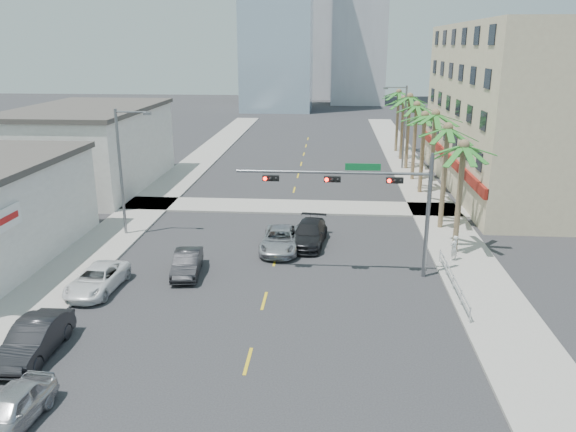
# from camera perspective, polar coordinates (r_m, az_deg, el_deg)

# --- Properties ---
(ground) EXTENTS (260.00, 260.00, 0.00)m
(ground) POSITION_cam_1_polar(r_m,az_deg,el_deg) (26.89, -3.46, -12.28)
(ground) COLOR #262628
(ground) RESTS_ON ground
(sidewalk_right) EXTENTS (4.00, 120.00, 0.15)m
(sidewalk_right) POSITION_cam_1_polar(r_m,az_deg,el_deg) (45.96, 15.04, -0.09)
(sidewalk_right) COLOR gray
(sidewalk_right) RESTS_ON ground
(sidewalk_left) EXTENTS (4.00, 120.00, 0.15)m
(sidewalk_left) POSITION_cam_1_polar(r_m,az_deg,el_deg) (47.70, -14.57, 0.57)
(sidewalk_left) COLOR gray
(sidewalk_left) RESTS_ON ground
(sidewalk_cross) EXTENTS (80.00, 4.00, 0.15)m
(sidewalk_cross) POSITION_cam_1_polar(r_m,az_deg,el_deg) (47.18, 0.14, 0.95)
(sidewalk_cross) COLOR gray
(sidewalk_cross) RESTS_ON ground
(building_right) EXTENTS (15.25, 28.00, 15.00)m
(building_right) POSITION_cam_1_polar(r_m,az_deg,el_deg) (56.65, 23.96, 9.88)
(building_right) COLOR #C2AF89
(building_right) RESTS_ON ground
(building_left_far) EXTENTS (11.00, 18.00, 7.20)m
(building_left_far) POSITION_cam_1_polar(r_m,az_deg,el_deg) (56.90, -19.48, 6.41)
(building_left_far) COLOR beige
(building_left_far) RESTS_ON ground
(tower_far_center) EXTENTS (16.00, 16.00, 42.00)m
(tower_far_center) POSITION_cam_1_polar(r_m,az_deg,el_deg) (148.55, 2.10, 20.07)
(tower_far_center) COLOR #ADADB2
(tower_far_center) RESTS_ON ground
(traffic_signal_mast) EXTENTS (11.12, 0.54, 7.20)m
(traffic_signal_mast) POSITION_cam_1_polar(r_m,az_deg,el_deg) (32.28, 8.55, 2.33)
(traffic_signal_mast) COLOR slate
(traffic_signal_mast) RESTS_ON ground
(palm_tree_0) EXTENTS (4.80, 4.80, 7.80)m
(palm_tree_0) POSITION_cam_1_polar(r_m,az_deg,el_deg) (36.66, 17.44, 6.73)
(palm_tree_0) COLOR brown
(palm_tree_0) RESTS_ON ground
(palm_tree_1) EXTENTS (4.80, 4.80, 8.16)m
(palm_tree_1) POSITION_cam_1_polar(r_m,az_deg,el_deg) (41.63, 15.95, 8.50)
(palm_tree_1) COLOR brown
(palm_tree_1) RESTS_ON ground
(palm_tree_2) EXTENTS (4.80, 4.80, 8.52)m
(palm_tree_2) POSITION_cam_1_polar(r_m,az_deg,el_deg) (46.65, 14.77, 9.88)
(palm_tree_2) COLOR brown
(palm_tree_2) RESTS_ON ground
(palm_tree_3) EXTENTS (4.80, 4.80, 7.80)m
(palm_tree_3) POSITION_cam_1_polar(r_m,az_deg,el_deg) (51.82, 13.73, 9.84)
(palm_tree_3) COLOR brown
(palm_tree_3) RESTS_ON ground
(palm_tree_4) EXTENTS (4.80, 4.80, 8.16)m
(palm_tree_4) POSITION_cam_1_polar(r_m,az_deg,el_deg) (56.89, 12.95, 10.85)
(palm_tree_4) COLOR brown
(palm_tree_4) RESTS_ON ground
(palm_tree_5) EXTENTS (4.80, 4.80, 8.52)m
(palm_tree_5) POSITION_cam_1_polar(r_m,az_deg,el_deg) (61.99, 12.29, 11.70)
(palm_tree_5) COLOR brown
(palm_tree_5) RESTS_ON ground
(palm_tree_6) EXTENTS (4.80, 4.80, 7.80)m
(palm_tree_6) POSITION_cam_1_polar(r_m,az_deg,el_deg) (67.19, 11.68, 11.52)
(palm_tree_6) COLOR brown
(palm_tree_6) RESTS_ON ground
(palm_tree_7) EXTENTS (4.80, 4.80, 8.16)m
(palm_tree_7) POSITION_cam_1_polar(r_m,az_deg,el_deg) (72.30, 11.20, 12.20)
(palm_tree_7) COLOR brown
(palm_tree_7) RESTS_ON ground
(streetlight_left) EXTENTS (2.55, 0.25, 9.00)m
(streetlight_left) POSITION_cam_1_polar(r_m,az_deg,el_deg) (40.71, -16.42, 4.87)
(streetlight_left) COLOR slate
(streetlight_left) RESTS_ON ground
(streetlight_right) EXTENTS (2.55, 0.25, 9.00)m
(streetlight_right) POSITION_cam_1_polar(r_m,az_deg,el_deg) (62.21, 11.57, 9.23)
(streetlight_right) COLOR slate
(streetlight_right) RESTS_ON ground
(guardrail) EXTENTS (0.08, 8.08, 1.00)m
(guardrail) POSITION_cam_1_polar(r_m,az_deg,el_deg) (32.51, 16.45, -6.28)
(guardrail) COLOR silver
(guardrail) RESTS_ON ground
(car_parked_near) EXTENTS (1.97, 4.29, 1.42)m
(car_parked_near) POSITION_cam_1_polar(r_m,az_deg,el_deg) (23.31, -26.41, -17.23)
(car_parked_near) COLOR #B4B4B9
(car_parked_near) RESTS_ON ground
(car_parked_mid) EXTENTS (1.75, 4.81, 1.58)m
(car_parked_mid) POSITION_cam_1_polar(r_m,az_deg,el_deg) (27.52, -24.36, -11.32)
(car_parked_mid) COLOR black
(car_parked_mid) RESTS_ON ground
(car_parked_far) EXTENTS (2.48, 4.94, 1.34)m
(car_parked_far) POSITION_cam_1_polar(r_m,az_deg,el_deg) (33.05, -18.82, -6.12)
(car_parked_far) COLOR white
(car_parked_far) RESTS_ON ground
(car_lane_left) EXTENTS (1.97, 4.40, 1.40)m
(car_lane_left) POSITION_cam_1_polar(r_m,az_deg,el_deg) (33.99, -10.21, -4.73)
(car_lane_left) COLOR black
(car_lane_left) RESTS_ON ground
(car_lane_center) EXTENTS (2.49, 5.28, 1.46)m
(car_lane_center) POSITION_cam_1_polar(r_m,az_deg,el_deg) (37.30, -0.79, -2.42)
(car_lane_center) COLOR #B0B0B5
(car_lane_center) RESTS_ON ground
(car_lane_right) EXTENTS (2.73, 5.52, 1.54)m
(car_lane_right) POSITION_cam_1_polar(r_m,az_deg,el_deg) (38.35, 2.12, -1.81)
(car_lane_right) COLOR black
(car_lane_right) RESTS_ON ground
(pedestrian) EXTENTS (0.71, 0.67, 1.62)m
(pedestrian) POSITION_cam_1_polar(r_m,az_deg,el_deg) (36.64, 16.50, -3.13)
(pedestrian) COLOR silver
(pedestrian) RESTS_ON sidewalk_right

